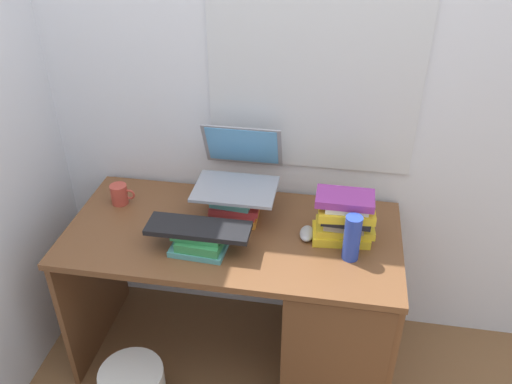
# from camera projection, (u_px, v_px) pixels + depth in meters

# --- Properties ---
(ground_plane) EXTENTS (6.00, 6.00, 0.00)m
(ground_plane) POSITION_uv_depth(u_px,v_px,m) (236.00, 352.00, 2.69)
(ground_plane) COLOR brown
(wall_back) EXTENTS (6.00, 0.06, 2.60)m
(wall_back) POSITION_uv_depth(u_px,v_px,m) (249.00, 78.00, 2.31)
(wall_back) COLOR silver
(wall_back) RESTS_ON ground
(desk) EXTENTS (1.43, 0.69, 0.76)m
(desk) POSITION_uv_depth(u_px,v_px,m) (312.00, 305.00, 2.39)
(desk) COLOR brown
(desk) RESTS_ON ground
(book_stack_tall) EXTENTS (0.23, 0.19, 0.14)m
(book_stack_tall) POSITION_uv_depth(u_px,v_px,m) (235.00, 204.00, 2.33)
(book_stack_tall) COLOR orange
(book_stack_tall) RESTS_ON desk
(book_stack_keyboard_riser) EXTENTS (0.23, 0.17, 0.09)m
(book_stack_keyboard_riser) POSITION_uv_depth(u_px,v_px,m) (200.00, 241.00, 2.16)
(book_stack_keyboard_riser) COLOR teal
(book_stack_keyboard_riser) RESTS_ON desk
(book_stack_side) EXTENTS (0.26, 0.19, 0.22)m
(book_stack_side) POSITION_uv_depth(u_px,v_px,m) (345.00, 217.00, 2.18)
(book_stack_side) COLOR yellow
(book_stack_side) RESTS_ON desk
(laptop) EXTENTS (0.35, 0.35, 0.24)m
(laptop) POSITION_uv_depth(u_px,v_px,m) (238.00, 171.00, 2.32)
(laptop) COLOR gray
(laptop) RESTS_ON book_stack_tall
(keyboard) EXTENTS (0.42, 0.14, 0.02)m
(keyboard) POSITION_uv_depth(u_px,v_px,m) (198.00, 228.00, 2.14)
(keyboard) COLOR black
(keyboard) RESTS_ON book_stack_keyboard_riser
(computer_mouse) EXTENTS (0.06, 0.10, 0.04)m
(computer_mouse) POSITION_uv_depth(u_px,v_px,m) (307.00, 233.00, 2.24)
(computer_mouse) COLOR #A5A8AD
(computer_mouse) RESTS_ON desk
(mug) EXTENTS (0.11, 0.08, 0.09)m
(mug) POSITION_uv_depth(u_px,v_px,m) (120.00, 194.00, 2.44)
(mug) COLOR #B23F33
(mug) RESTS_ON desk
(water_bottle) EXTENTS (0.07, 0.07, 0.20)m
(water_bottle) POSITION_uv_depth(u_px,v_px,m) (352.00, 238.00, 2.08)
(water_bottle) COLOR #263FA5
(water_bottle) RESTS_ON desk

